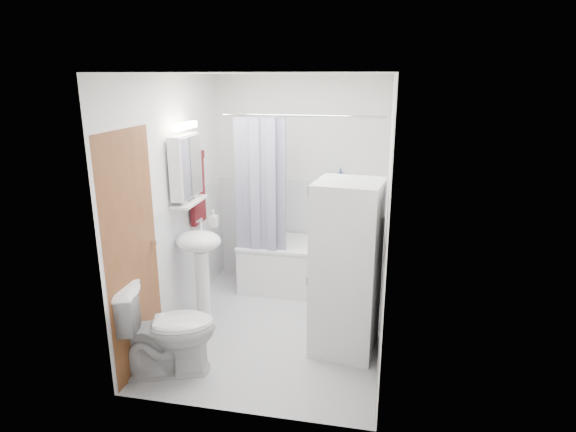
% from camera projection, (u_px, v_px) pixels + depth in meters
% --- Properties ---
extents(floor, '(2.60, 2.60, 0.00)m').
position_uv_depth(floor, '(277.00, 326.00, 4.76)').
color(floor, '#B6B6BB').
rests_on(floor, ground).
extents(room_walls, '(2.60, 2.60, 2.60)m').
position_uv_depth(room_walls, '(276.00, 179.00, 4.34)').
color(room_walls, white).
rests_on(room_walls, ground).
extents(wainscot, '(1.98, 2.58, 2.58)m').
position_uv_depth(wainscot, '(283.00, 259.00, 4.87)').
color(wainscot, white).
rests_on(wainscot, ground).
extents(door, '(0.05, 2.00, 2.00)m').
position_uv_depth(door, '(155.00, 242.00, 4.14)').
color(door, brown).
rests_on(door, ground).
extents(bathtub, '(1.46, 0.69, 0.56)m').
position_uv_depth(bathtub, '(305.00, 264.00, 5.51)').
color(bathtub, white).
rests_on(bathtub, ground).
extents(tub_spout, '(0.04, 0.12, 0.04)m').
position_uv_depth(tub_spout, '(327.00, 209.00, 5.63)').
color(tub_spout, silver).
rests_on(tub_spout, room_walls).
extents(curtain_rod, '(1.64, 0.02, 0.02)m').
position_uv_depth(curtain_rod, '(302.00, 116.00, 4.77)').
color(curtain_rod, silver).
rests_on(curtain_rod, room_walls).
extents(shower_curtain, '(0.55, 0.02, 1.45)m').
position_uv_depth(shower_curtain, '(260.00, 187.00, 5.06)').
color(shower_curtain, '#151345').
rests_on(shower_curtain, curtain_rod).
extents(sink, '(0.44, 0.37, 1.04)m').
position_uv_depth(sink, '(200.00, 256.00, 4.66)').
color(sink, white).
rests_on(sink, ground).
extents(medicine_cabinet, '(0.13, 0.50, 0.71)m').
position_uv_depth(medicine_cabinet, '(186.00, 165.00, 4.59)').
color(medicine_cabinet, white).
rests_on(medicine_cabinet, room_walls).
extents(shelf, '(0.18, 0.54, 0.02)m').
position_uv_depth(shelf, '(190.00, 202.00, 4.68)').
color(shelf, silver).
rests_on(shelf, room_walls).
extents(shower_caddy, '(0.22, 0.06, 0.02)m').
position_uv_depth(shower_caddy, '(332.00, 187.00, 5.53)').
color(shower_caddy, silver).
rests_on(shower_caddy, room_walls).
extents(towel, '(0.07, 0.32, 0.76)m').
position_uv_depth(towel, '(197.00, 187.00, 4.98)').
color(towel, '#511120').
rests_on(towel, room_walls).
extents(washer_dryer, '(0.62, 0.61, 1.55)m').
position_uv_depth(washer_dryer, '(346.00, 269.00, 4.16)').
color(washer_dryer, white).
rests_on(washer_dryer, ground).
extents(toilet, '(0.90, 0.69, 0.78)m').
position_uv_depth(toilet, '(167.00, 329.00, 3.92)').
color(toilet, white).
rests_on(toilet, ground).
extents(soap_pump, '(0.08, 0.17, 0.08)m').
position_uv_depth(soap_pump, '(214.00, 223.00, 4.86)').
color(soap_pump, gray).
rests_on(soap_pump, sink).
extents(shelf_bottle, '(0.07, 0.18, 0.07)m').
position_uv_depth(shelf_bottle, '(183.00, 201.00, 4.53)').
color(shelf_bottle, gray).
rests_on(shelf_bottle, shelf).
extents(shelf_cup, '(0.10, 0.09, 0.10)m').
position_uv_depth(shelf_cup, '(194.00, 193.00, 4.78)').
color(shelf_cup, gray).
rests_on(shelf_cup, shelf).
extents(shampoo_a, '(0.13, 0.17, 0.13)m').
position_uv_depth(shampoo_a, '(330.00, 180.00, 5.51)').
color(shampoo_a, gray).
rests_on(shampoo_a, shower_caddy).
extents(shampoo_b, '(0.08, 0.21, 0.08)m').
position_uv_depth(shampoo_b, '(340.00, 183.00, 5.50)').
color(shampoo_b, navy).
rests_on(shampoo_b, shower_caddy).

